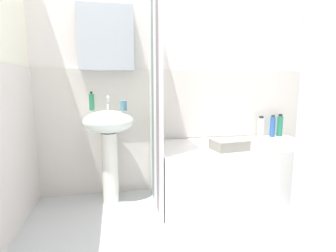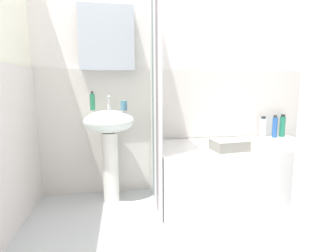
{
  "view_description": "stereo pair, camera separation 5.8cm",
  "coord_description": "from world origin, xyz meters",
  "views": [
    {
      "loc": [
        -0.81,
        -1.28,
        1.05
      ],
      "look_at": [
        -0.38,
        0.88,
        0.7
      ],
      "focal_mm": 27.9,
      "sensor_mm": 36.0,
      "label": 1
    },
    {
      "loc": [
        -0.76,
        -1.29,
        1.05
      ],
      "look_at": [
        -0.38,
        0.88,
        0.7
      ],
      "focal_mm": 27.9,
      "sensor_mm": 36.0,
      "label": 2
    }
  ],
  "objects": [
    {
      "name": "wall_back_tiled",
      "position": [
        -0.05,
        1.26,
        1.14
      ],
      "size": [
        3.6,
        0.18,
        2.4
      ],
      "color": "white",
      "rests_on": "ground_plane"
    },
    {
      "name": "sink",
      "position": [
        -0.88,
        1.03,
        0.61
      ],
      "size": [
        0.44,
        0.34,
        0.83
      ],
      "color": "white",
      "rests_on": "ground_plane"
    },
    {
      "name": "faucet",
      "position": [
        -0.88,
        1.11,
        0.89
      ],
      "size": [
        0.03,
        0.12,
        0.12
      ],
      "color": "silver",
      "rests_on": "sink"
    },
    {
      "name": "soap_dispenser",
      "position": [
        -1.02,
        1.07,
        0.91
      ],
      "size": [
        0.04,
        0.04,
        0.17
      ],
      "color": "#277650",
      "rests_on": "sink"
    },
    {
      "name": "toothbrush_cup",
      "position": [
        -0.75,
        1.01,
        0.87
      ],
      "size": [
        0.06,
        0.06,
        0.08
      ],
      "primitive_type": "cylinder",
      "color": "teal",
      "rests_on": "sink"
    },
    {
      "name": "bathtub",
      "position": [
        0.26,
        0.88,
        0.26
      ],
      "size": [
        1.46,
        0.68,
        0.52
      ],
      "primitive_type": "cube",
      "color": "white",
      "rests_on": "ground_plane"
    },
    {
      "name": "shower_curtain",
      "position": [
        -0.49,
        0.88,
        1.0
      ],
      "size": [
        0.01,
        0.68,
        2.0
      ],
      "color": "white",
      "rests_on": "ground_plane"
    },
    {
      "name": "lotion_bottle",
      "position": [
        0.88,
        1.16,
        0.63
      ],
      "size": [
        0.06,
        0.06,
        0.23
      ],
      "color": "#217856",
      "rests_on": "bathtub"
    },
    {
      "name": "shampoo_bottle",
      "position": [
        0.78,
        1.13,
        0.62
      ],
      "size": [
        0.05,
        0.05,
        0.23
      ],
      "color": "#2656A3",
      "rests_on": "bathtub"
    },
    {
      "name": "conditioner_bottle",
      "position": [
        0.66,
        1.16,
        0.62
      ],
      "size": [
        0.07,
        0.07,
        0.22
      ],
      "color": "white",
      "rests_on": "bathtub"
    },
    {
      "name": "towel_folded",
      "position": [
        0.1,
        0.7,
        0.56
      ],
      "size": [
        0.3,
        0.24,
        0.09
      ],
      "primitive_type": "cube",
      "rotation": [
        0.0,
        0.0,
        0.13
      ],
      "color": "gray",
      "rests_on": "bathtub"
    }
  ]
}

